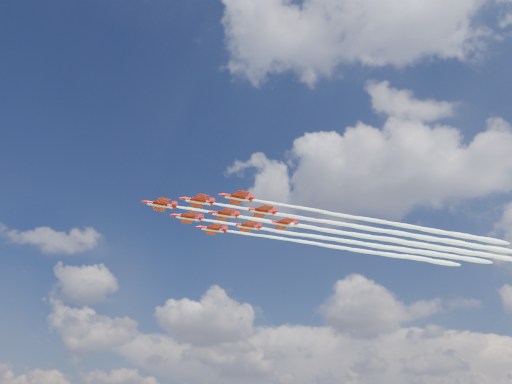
# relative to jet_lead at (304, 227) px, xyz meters

# --- Properties ---
(jet_lead) EXTENTS (74.70, 76.50, 2.78)m
(jet_lead) POSITION_rel_jet_lead_xyz_m (0.00, 0.00, 0.00)
(jet_lead) COLOR #A7090A
(jet_row2_port) EXTENTS (74.70, 76.50, 2.78)m
(jet_row2_port) POSITION_rel_jet_lead_xyz_m (11.81, 2.85, 0.00)
(jet_row2_port) COLOR #A7090A
(jet_row2_starb) EXTENTS (74.70, 76.50, 2.78)m
(jet_row2_starb) POSITION_rel_jet_lead_xyz_m (2.56, 11.87, 0.00)
(jet_row2_starb) COLOR #A7090A
(jet_row3_port) EXTENTS (74.70, 76.50, 2.78)m
(jet_row3_port) POSITION_rel_jet_lead_xyz_m (23.61, 5.69, 0.00)
(jet_row3_port) COLOR #A7090A
(jet_row3_centre) EXTENTS (74.70, 76.50, 2.78)m
(jet_row3_centre) POSITION_rel_jet_lead_xyz_m (14.36, 14.72, 0.00)
(jet_row3_centre) COLOR #A7090A
(jet_row3_starb) EXTENTS (74.70, 76.50, 2.78)m
(jet_row3_starb) POSITION_rel_jet_lead_xyz_m (5.11, 23.74, 0.00)
(jet_row3_starb) COLOR #A7090A
(jet_row4_port) EXTENTS (74.70, 76.50, 2.78)m
(jet_row4_port) POSITION_rel_jet_lead_xyz_m (26.17, 17.56, 0.00)
(jet_row4_port) COLOR #A7090A
(jet_row4_starb) EXTENTS (74.70, 76.50, 2.78)m
(jet_row4_starb) POSITION_rel_jet_lead_xyz_m (16.92, 26.59, 0.00)
(jet_row4_starb) COLOR #A7090A
(jet_tail) EXTENTS (74.70, 76.50, 2.78)m
(jet_tail) POSITION_rel_jet_lead_xyz_m (28.72, 29.43, 0.00)
(jet_tail) COLOR #A7090A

